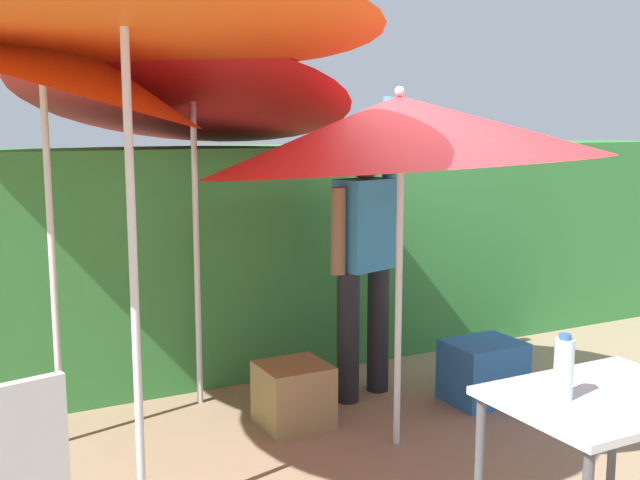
{
  "coord_description": "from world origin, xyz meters",
  "views": [
    {
      "loc": [
        -1.84,
        -3.21,
        1.71
      ],
      "look_at": [
        0.0,
        0.3,
        1.1
      ],
      "focal_mm": 42.37,
      "sensor_mm": 36.0,
      "label": 1
    }
  ],
  "objects_px": {
    "crate_cardboard": "(293,395)",
    "bottle_water": "(564,368)",
    "person_vendor": "(364,251)",
    "cooler_box": "(483,371)",
    "umbrella_navy": "(184,71)",
    "umbrella_orange": "(400,132)",
    "folding_table": "(605,417)",
    "umbrella_rainbow": "(43,53)"
  },
  "relations": [
    {
      "from": "umbrella_navy",
      "to": "folding_table",
      "type": "distance_m",
      "value": 2.94
    },
    {
      "from": "umbrella_rainbow",
      "to": "crate_cardboard",
      "type": "xyz_separation_m",
      "value": [
        1.2,
        -0.42,
        -1.89
      ]
    },
    {
      "from": "cooler_box",
      "to": "bottle_water",
      "type": "relative_size",
      "value": 1.89
    },
    {
      "from": "umbrella_orange",
      "to": "person_vendor",
      "type": "height_order",
      "value": "umbrella_orange"
    },
    {
      "from": "umbrella_orange",
      "to": "umbrella_navy",
      "type": "relative_size",
      "value": 0.82
    },
    {
      "from": "umbrella_navy",
      "to": "cooler_box",
      "type": "xyz_separation_m",
      "value": [
        1.61,
        -0.81,
        -1.82
      ]
    },
    {
      "from": "umbrella_orange",
      "to": "person_vendor",
      "type": "distance_m",
      "value": 1.05
    },
    {
      "from": "umbrella_rainbow",
      "to": "cooler_box",
      "type": "relative_size",
      "value": 5.57
    },
    {
      "from": "person_vendor",
      "to": "crate_cardboard",
      "type": "relative_size",
      "value": 4.94
    },
    {
      "from": "person_vendor",
      "to": "folding_table",
      "type": "height_order",
      "value": "person_vendor"
    },
    {
      "from": "cooler_box",
      "to": "crate_cardboard",
      "type": "relative_size",
      "value": 1.19
    },
    {
      "from": "folding_table",
      "to": "cooler_box",
      "type": "bearing_deg",
      "value": 63.24
    },
    {
      "from": "umbrella_navy",
      "to": "person_vendor",
      "type": "xyz_separation_m",
      "value": [
        1.0,
        -0.39,
        -1.08
      ]
    },
    {
      "from": "cooler_box",
      "to": "bottle_water",
      "type": "distance_m",
      "value": 2.04
    },
    {
      "from": "umbrella_rainbow",
      "to": "umbrella_navy",
      "type": "height_order",
      "value": "umbrella_navy"
    },
    {
      "from": "cooler_box",
      "to": "umbrella_rainbow",
      "type": "bearing_deg",
      "value": 165.82
    },
    {
      "from": "umbrella_orange",
      "to": "cooler_box",
      "type": "relative_size",
      "value": 4.59
    },
    {
      "from": "person_vendor",
      "to": "bottle_water",
      "type": "relative_size",
      "value": 7.83
    },
    {
      "from": "crate_cardboard",
      "to": "bottle_water",
      "type": "relative_size",
      "value": 1.59
    },
    {
      "from": "umbrella_navy",
      "to": "bottle_water",
      "type": "height_order",
      "value": "umbrella_navy"
    },
    {
      "from": "umbrella_orange",
      "to": "crate_cardboard",
      "type": "xyz_separation_m",
      "value": [
        -0.38,
        0.48,
        -1.49
      ]
    },
    {
      "from": "person_vendor",
      "to": "folding_table",
      "type": "xyz_separation_m",
      "value": [
        -0.23,
        -2.1,
        -0.29
      ]
    },
    {
      "from": "umbrella_orange",
      "to": "crate_cardboard",
      "type": "distance_m",
      "value": 1.61
    },
    {
      "from": "cooler_box",
      "to": "folding_table",
      "type": "distance_m",
      "value": 1.93
    },
    {
      "from": "umbrella_rainbow",
      "to": "folding_table",
      "type": "bearing_deg",
      "value": -55.53
    },
    {
      "from": "umbrella_rainbow",
      "to": "bottle_water",
      "type": "xyz_separation_m",
      "value": [
        1.39,
        -2.25,
        -1.22
      ]
    },
    {
      "from": "umbrella_orange",
      "to": "person_vendor",
      "type": "relative_size",
      "value": 1.11
    },
    {
      "from": "bottle_water",
      "to": "cooler_box",
      "type": "bearing_deg",
      "value": 57.98
    },
    {
      "from": "person_vendor",
      "to": "umbrella_orange",
      "type": "bearing_deg",
      "value": -107.46
    },
    {
      "from": "umbrella_rainbow",
      "to": "folding_table",
      "type": "height_order",
      "value": "umbrella_rainbow"
    },
    {
      "from": "umbrella_navy",
      "to": "cooler_box",
      "type": "height_order",
      "value": "umbrella_navy"
    },
    {
      "from": "umbrella_orange",
      "to": "umbrella_navy",
      "type": "bearing_deg",
      "value": 124.97
    },
    {
      "from": "person_vendor",
      "to": "umbrella_rainbow",
      "type": "bearing_deg",
      "value": 174.16
    },
    {
      "from": "bottle_water",
      "to": "crate_cardboard",
      "type": "bearing_deg",
      "value": 95.9
    },
    {
      "from": "umbrella_orange",
      "to": "bottle_water",
      "type": "relative_size",
      "value": 8.67
    },
    {
      "from": "person_vendor",
      "to": "folding_table",
      "type": "distance_m",
      "value": 2.14
    },
    {
      "from": "umbrella_rainbow",
      "to": "bottle_water",
      "type": "bearing_deg",
      "value": -58.28
    },
    {
      "from": "cooler_box",
      "to": "folding_table",
      "type": "relative_size",
      "value": 0.57
    },
    {
      "from": "umbrella_rainbow",
      "to": "folding_table",
      "type": "distance_m",
      "value": 3.12
    },
    {
      "from": "crate_cardboard",
      "to": "folding_table",
      "type": "bearing_deg",
      "value": -78.83
    },
    {
      "from": "umbrella_rainbow",
      "to": "folding_table",
      "type": "xyz_separation_m",
      "value": [
        1.57,
        -2.29,
        -1.42
      ]
    },
    {
      "from": "umbrella_orange",
      "to": "person_vendor",
      "type": "xyz_separation_m",
      "value": [
        0.23,
        0.72,
        -0.74
      ]
    }
  ]
}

